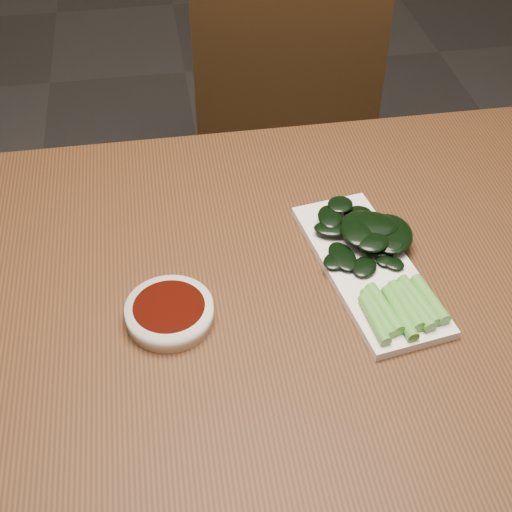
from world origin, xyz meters
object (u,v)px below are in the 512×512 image
table (269,317)px  serving_plate (368,268)px  gai_lan (378,255)px  sauce_bowl (170,313)px  chair_far (285,155)px

table → serving_plate: serving_plate is taller
table → gai_lan: 0.19m
table → sauce_bowl: 0.18m
sauce_bowl → gai_lan: 0.31m
table → gai_lan: bearing=2.3°
gai_lan → chair_far: bearing=90.2°
sauce_bowl → gai_lan: gai_lan is taller
table → sauce_bowl: bearing=-162.5°
serving_plate → gai_lan: size_ratio=1.10×
chair_far → table: bearing=-90.7°
serving_plate → chair_far: bearing=89.0°
table → serving_plate: (0.15, 0.00, 0.08)m
chair_far → serving_plate: size_ratio=2.69×
table → chair_far: chair_far is taller
table → chair_far: (0.16, 0.67, -0.19)m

